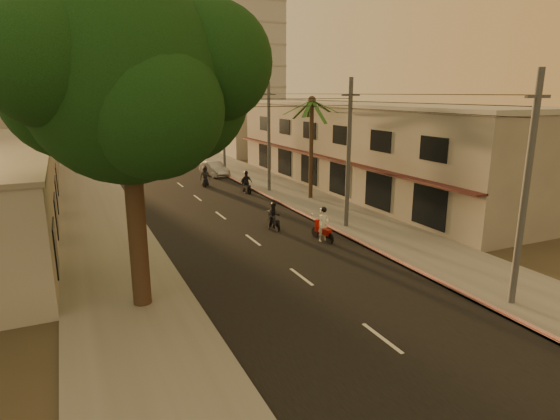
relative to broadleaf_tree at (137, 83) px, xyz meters
The scene contains 18 objects.
ground 10.96m from the broadleaf_tree, 17.97° to the right, with size 160.00×160.00×0.00m, color #383023.
road 20.84m from the broadleaf_tree, 69.68° to the left, with size 10.00×140.00×0.02m, color black.
sidewalk_right 24.26m from the broadleaf_tree, 51.68° to the left, with size 5.00×140.00×0.12m, color slate.
sidewalk_left 19.76m from the broadleaf_tree, 92.85° to the left, with size 5.00×140.00×0.12m, color slate.
curb_stripe 19.30m from the broadleaf_tree, 47.67° to the left, with size 0.20×60.00×0.20m, color red.
shophouse_row 26.41m from the broadleaf_tree, 37.63° to the left, with size 8.80×34.20×7.30m.
distant_tower 58.67m from the broadleaf_tree, 67.22° to the left, with size 12.10×12.10×28.00m.
broadleaf_tree is the anchor object (origin of this frame).
palm_tree 20.18m from the broadleaf_tree, 43.48° to the left, with size 5.00×5.00×8.20m.
utility_poles 22.06m from the broadleaf_tree, 54.34° to the left, with size 1.20×48.26×9.00m.
filler_right 47.87m from the broadleaf_tree, 64.31° to the left, with size 8.00×14.00×6.00m, color #A19B91.
filler_left_near 33.30m from the broadleaf_tree, 103.06° to the left, with size 8.00×14.00×4.40m, color #A19B91.
filler_left_far 50.64m from the broadleaf_tree, 98.43° to the left, with size 8.00×14.00×7.00m, color #A19B91.
scooter_red 13.34m from the broadleaf_tree, 21.99° to the left, with size 0.82×2.02×1.99m.
scooter_mid_a 13.72m from the broadleaf_tree, 40.74° to the left, with size 0.80×1.76×1.73m.
scooter_mid_b 22.37m from the broadleaf_tree, 59.06° to the left, with size 1.09×1.93×1.89m.
scooter_far_a 25.01m from the broadleaf_tree, 69.09° to the left, with size 1.14×1.89×1.89m.
parked_car 30.21m from the broadleaf_tree, 68.20° to the left, with size 2.04×4.45×1.41m, color gray.
Camera 1 is at (-9.16, -15.61, 8.13)m, focal length 30.00 mm.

